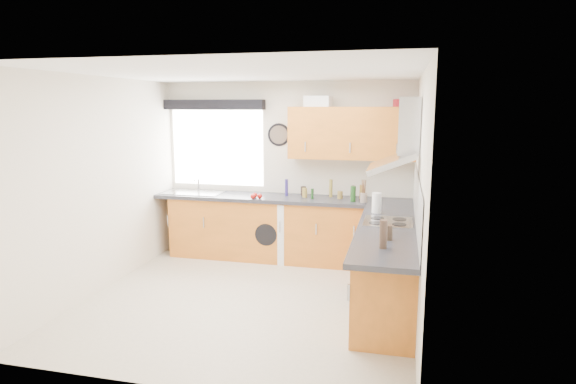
% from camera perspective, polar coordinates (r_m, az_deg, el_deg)
% --- Properties ---
extents(ground_plane, '(3.60, 3.60, 0.00)m').
position_cam_1_polar(ground_plane, '(5.60, -4.62, -12.58)').
color(ground_plane, beige).
extents(ceiling, '(3.60, 3.60, 0.02)m').
position_cam_1_polar(ceiling, '(5.17, -5.02, 13.90)').
color(ceiling, white).
rests_on(ceiling, wall_back).
extents(wall_back, '(3.60, 0.02, 2.50)m').
position_cam_1_polar(wall_back, '(6.95, -0.20, 2.64)').
color(wall_back, silver).
rests_on(wall_back, ground_plane).
extents(wall_front, '(3.60, 0.02, 2.50)m').
position_cam_1_polar(wall_front, '(3.61, -13.73, -4.71)').
color(wall_front, silver).
rests_on(wall_front, ground_plane).
extents(wall_left, '(0.02, 3.60, 2.50)m').
position_cam_1_polar(wall_left, '(6.04, -21.26, 0.81)').
color(wall_left, silver).
rests_on(wall_left, ground_plane).
extents(wall_right, '(0.02, 3.60, 2.50)m').
position_cam_1_polar(wall_right, '(4.99, 15.25, -0.70)').
color(wall_right, silver).
rests_on(wall_right, ground_plane).
extents(window, '(1.40, 0.02, 1.10)m').
position_cam_1_polar(window, '(7.23, -8.37, 5.21)').
color(window, white).
rests_on(window, wall_back).
extents(window_blind, '(1.50, 0.18, 0.14)m').
position_cam_1_polar(window_blind, '(7.12, -8.77, 10.21)').
color(window_blind, black).
rests_on(window_blind, wall_back).
extents(splashback, '(0.01, 3.00, 0.54)m').
position_cam_1_polar(splashback, '(5.30, 15.01, -0.85)').
color(splashback, white).
rests_on(splashback, wall_right).
extents(base_cab_back, '(3.00, 0.58, 0.86)m').
position_cam_1_polar(base_cab_back, '(6.86, -1.58, -4.45)').
color(base_cab_back, '#B2611E').
rests_on(base_cab_back, ground_plane).
extents(base_cab_corner, '(0.60, 0.60, 0.86)m').
position_cam_1_polar(base_cab_corner, '(6.63, 11.94, -5.18)').
color(base_cab_corner, '#B2611E').
rests_on(base_cab_corner, ground_plane).
extents(base_cab_right, '(0.58, 2.10, 0.86)m').
position_cam_1_polar(base_cab_right, '(5.34, 11.64, -8.95)').
color(base_cab_right, '#B2611E').
rests_on(base_cab_right, ground_plane).
extents(worktop_back, '(3.60, 0.62, 0.05)m').
position_cam_1_polar(worktop_back, '(6.73, -0.79, -0.77)').
color(worktop_back, '#24242A').
rests_on(worktop_back, base_cab_back).
extents(worktop_right, '(0.62, 2.42, 0.05)m').
position_cam_1_polar(worktop_right, '(5.07, 11.65, -4.62)').
color(worktop_right, '#24242A').
rests_on(worktop_right, base_cab_right).
extents(sink, '(0.84, 0.46, 0.10)m').
position_cam_1_polar(sink, '(7.15, -11.19, 0.22)').
color(sink, '#A6A9B0').
rests_on(sink, worktop_back).
extents(oven, '(0.56, 0.58, 0.85)m').
position_cam_1_polar(oven, '(5.49, 11.58, -8.49)').
color(oven, black).
rests_on(oven, ground_plane).
extents(hob_plate, '(0.52, 0.52, 0.01)m').
position_cam_1_polar(hob_plate, '(5.35, 11.77, -3.49)').
color(hob_plate, '#A6A9B0').
rests_on(hob_plate, worktop_right).
extents(extractor_hood, '(0.52, 0.78, 0.66)m').
position_cam_1_polar(extractor_hood, '(5.22, 13.21, 5.61)').
color(extractor_hood, '#A6A9B0').
rests_on(extractor_hood, wall_right).
extents(upper_cabinets, '(1.70, 0.35, 0.70)m').
position_cam_1_polar(upper_cabinets, '(6.57, 7.57, 6.93)').
color(upper_cabinets, '#B2611E').
rests_on(upper_cabinets, wall_back).
extents(washing_machine, '(0.64, 0.62, 0.85)m').
position_cam_1_polar(washing_machine, '(6.88, -1.96, -4.45)').
color(washing_machine, white).
rests_on(washing_machine, ground_plane).
extents(wall_clock, '(0.33, 0.04, 0.33)m').
position_cam_1_polar(wall_clock, '(6.91, -1.11, 6.80)').
color(wall_clock, black).
rests_on(wall_clock, wall_back).
extents(casserole, '(0.36, 0.28, 0.14)m').
position_cam_1_polar(casserole, '(6.62, 3.60, 10.68)').
color(casserole, white).
rests_on(casserole, upper_cabinets).
extents(storage_box, '(0.25, 0.23, 0.10)m').
position_cam_1_polar(storage_box, '(6.62, 13.43, 10.22)').
color(storage_box, red).
rests_on(storage_box, upper_cabinets).
extents(utensil_pot, '(0.11, 0.11, 0.12)m').
position_cam_1_polar(utensil_pot, '(6.38, 8.94, -0.69)').
color(utensil_pot, gray).
rests_on(utensil_pot, worktop_back).
extents(kitchen_roll, '(0.12, 0.12, 0.24)m').
position_cam_1_polar(kitchen_roll, '(5.78, 10.46, -1.28)').
color(kitchen_roll, white).
rests_on(kitchen_roll, worktop_right).
extents(tomato_cluster, '(0.15, 0.15, 0.07)m').
position_cam_1_polar(tomato_cluster, '(6.61, -3.84, -0.46)').
color(tomato_cluster, '#A7120D').
rests_on(tomato_cluster, worktop_back).
extents(jar_0, '(0.04, 0.04, 0.14)m').
position_cam_1_polar(jar_0, '(6.55, 2.90, -0.22)').
color(jar_0, '#163C15').
rests_on(jar_0, worktop_back).
extents(jar_1, '(0.08, 0.08, 0.13)m').
position_cam_1_polar(jar_1, '(6.82, 1.83, 0.14)').
color(jar_1, black).
rests_on(jar_1, worktop_back).
extents(jar_2, '(0.07, 0.07, 0.13)m').
position_cam_1_polar(jar_2, '(6.68, 2.00, -0.07)').
color(jar_2, olive).
rests_on(jar_2, worktop_back).
extents(jar_3, '(0.07, 0.07, 0.10)m').
position_cam_1_polar(jar_3, '(6.61, 6.19, -0.35)').
color(jar_3, olive).
rests_on(jar_3, worktop_back).
extents(jar_4, '(0.06, 0.06, 0.19)m').
position_cam_1_polar(jar_4, '(6.64, 8.73, 0.03)').
color(jar_4, olive).
rests_on(jar_4, worktop_back).
extents(jar_5, '(0.05, 0.05, 0.25)m').
position_cam_1_polar(jar_5, '(6.71, 5.10, 0.45)').
color(jar_5, olive).
rests_on(jar_5, worktop_back).
extents(jar_6, '(0.05, 0.05, 0.23)m').
position_cam_1_polar(jar_6, '(6.78, -0.18, 0.54)').
color(jar_6, navy).
rests_on(jar_6, worktop_back).
extents(jar_7, '(0.04, 0.04, 0.20)m').
position_cam_1_polar(jar_7, '(6.53, 7.72, -0.10)').
color(jar_7, '#341412').
rests_on(jar_7, worktop_back).
extents(jar_8, '(0.07, 0.07, 0.21)m').
position_cam_1_polar(jar_8, '(6.41, 7.72, -0.22)').
color(jar_8, '#1A4217').
rests_on(jar_8, worktop_back).
extents(bottle_0, '(0.07, 0.07, 0.14)m').
position_cam_1_polar(bottle_0, '(4.65, 11.88, -4.74)').
color(bottle_0, '#392B20').
rests_on(bottle_0, worktop_right).
extents(bottle_1, '(0.07, 0.07, 0.26)m').
position_cam_1_polar(bottle_1, '(4.36, 11.23, -4.93)').
color(bottle_1, '#402E24').
rests_on(bottle_1, worktop_right).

